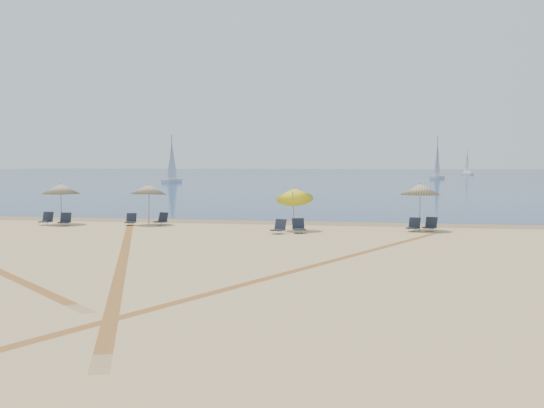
{
  "coord_description": "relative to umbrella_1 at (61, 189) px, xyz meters",
  "views": [
    {
      "loc": [
        6.11,
        -12.33,
        3.34
      ],
      "look_at": [
        0.0,
        20.0,
        1.3
      ],
      "focal_mm": 42.67,
      "sensor_mm": 36.0,
      "label": 1
    }
  ],
  "objects": [
    {
      "name": "chair_6",
      "position": [
        12.72,
        -2.53,
        -1.66
      ],
      "size": [
        0.75,
        0.81,
        0.69
      ],
      "rotation": [
        0.0,
        0.0,
        -0.31
      ],
      "color": "black",
      "rests_on": "ground"
    },
    {
      "name": "tire_tracks",
      "position": [
        7.82,
        -11.29,
        -1.96
      ],
      "size": [
        52.97,
        42.66,
        0.0
      ],
      "color": "tan",
      "rests_on": "ground"
    },
    {
      "name": "wet_sand",
      "position": [
        12.01,
        3.43,
        -1.96
      ],
      "size": [
        500.0,
        500.0,
        0.0
      ],
      "primitive_type": "plane",
      "color": "olive",
      "rests_on": "ground"
    },
    {
      "name": "umbrella_4",
      "position": [
        19.42,
        0.27,
        0.11
      ],
      "size": [
        2.01,
        2.01,
        2.42
      ],
      "color": "gray",
      "rests_on": "ground"
    },
    {
      "name": "chair_2",
      "position": [
        -0.61,
        -0.5,
        -1.65
      ],
      "size": [
        0.6,
        0.7,
        0.71
      ],
      "rotation": [
        0.0,
        0.0,
        0.02
      ],
      "color": "black",
      "rests_on": "ground"
    },
    {
      "name": "sailboat_2",
      "position": [
        27.52,
        114.09,
        0.88
      ],
      "size": [
        3.58,
        6.5,
        9.42
      ],
      "rotation": [
        0.0,
        0.0,
        -0.33
      ],
      "color": "white",
      "rests_on": "ocean"
    },
    {
      "name": "sailboat_0",
      "position": [
        -20.89,
        77.24,
        0.6
      ],
      "size": [
        2.01,
        5.81,
        8.47
      ],
      "rotation": [
        0.0,
        0.0,
        -0.1
      ],
      "color": "white",
      "rests_on": "ocean"
    },
    {
      "name": "chair_8",
      "position": [
        19.11,
        -0.32,
        -1.66
      ],
      "size": [
        0.76,
        0.82,
        0.69
      ],
      "rotation": [
        0.0,
        0.0,
        -0.34
      ],
      "color": "black",
      "rests_on": "ground"
    },
    {
      "name": "chair_7",
      "position": [
        13.62,
        -2.09,
        -1.65
      ],
      "size": [
        0.79,
        0.85,
        0.71
      ],
      "rotation": [
        0.0,
        0.0,
        0.35
      ],
      "color": "black",
      "rests_on": "ground"
    },
    {
      "name": "sailboat_1",
      "position": [
        40.24,
        173.89,
        0.34
      ],
      "size": [
        3.64,
        5.09,
        7.61
      ],
      "rotation": [
        0.0,
        0.0,
        0.51
      ],
      "color": "white",
      "rests_on": "ocean"
    },
    {
      "name": "chair_4",
      "position": [
        4.04,
        0.15,
        -1.68
      ],
      "size": [
        0.66,
        0.73,
        0.66
      ],
      "rotation": [
        0.0,
        0.0,
        0.2
      ],
      "color": "black",
      "rests_on": "ground"
    },
    {
      "name": "umbrella_1",
      "position": [
        0.0,
        0.0,
        0.0
      ],
      "size": [
        2.08,
        2.08,
        2.31
      ],
      "color": "gray",
      "rests_on": "ground"
    },
    {
      "name": "ocean",
      "position": [
        12.01,
        204.43,
        -1.96
      ],
      "size": [
        500.0,
        500.0,
        0.0
      ],
      "primitive_type": "plane",
      "color": "#0C2151",
      "rests_on": "ground"
    },
    {
      "name": "ground",
      "position": [
        12.01,
        -20.57,
        -1.97
      ],
      "size": [
        160.0,
        160.0,
        0.0
      ],
      "primitive_type": "plane",
      "color": "tan",
      "rests_on": "ground"
    },
    {
      "name": "chair_3",
      "position": [
        0.59,
        -0.69,
        -1.66
      ],
      "size": [
        0.69,
        0.77,
        0.7
      ],
      "rotation": [
        0.0,
        0.0,
        0.18
      ],
      "color": "black",
      "rests_on": "ground"
    },
    {
      "name": "chair_9",
      "position": [
        19.93,
        -0.07,
        -1.66
      ],
      "size": [
        0.8,
        0.86,
        0.7
      ],
      "rotation": [
        0.0,
        0.0,
        -0.4
      ],
      "color": "black",
      "rests_on": "ground"
    },
    {
      "name": "umbrella_2",
      "position": [
        4.85,
        0.7,
        -0.03
      ],
      "size": [
        2.03,
        2.05,
        2.28
      ],
      "color": "gray",
      "rests_on": "ground"
    },
    {
      "name": "chair_5",
      "position": [
        5.63,
        0.61,
        -1.66
      ],
      "size": [
        0.74,
        0.8,
        0.69
      ],
      "rotation": [
        0.0,
        0.0,
        -0.3
      ],
      "color": "black",
      "rests_on": "ground"
    },
    {
      "name": "umbrella_3",
      "position": [
        13.24,
        -1.02,
        -0.11
      ],
      "size": [
        1.86,
        1.93,
        2.44
      ],
      "color": "gray",
      "rests_on": "ground"
    }
  ]
}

